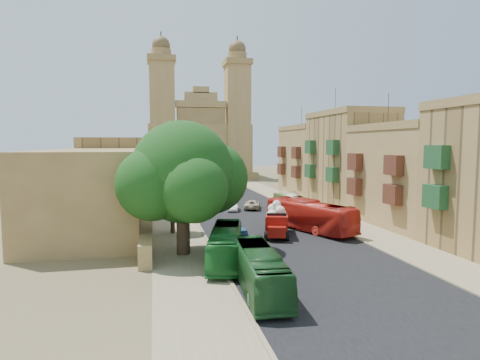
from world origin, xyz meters
name	(u,v)px	position (x,y,z in m)	size (l,w,h in m)	color
ground	(310,260)	(0.00, 0.00, 0.00)	(260.00, 260.00, 0.00)	brown
road_surface	(234,204)	(0.00, 30.00, 0.01)	(14.00, 140.00, 0.01)	black
sidewalk_east	(294,202)	(9.50, 30.00, 0.01)	(5.00, 140.00, 0.01)	#897859
sidewalk_west	(171,206)	(-9.50, 30.00, 0.01)	(5.00, 140.00, 0.01)	#897859
kerb_east	(279,202)	(7.00, 30.00, 0.06)	(0.25, 140.00, 0.12)	#897859
kerb_west	(188,205)	(-7.00, 30.00, 0.06)	(0.25, 140.00, 0.12)	#897859
townhouse_b	(408,174)	(15.95, 11.00, 5.66)	(9.00, 14.00, 14.90)	olive
townhouse_c	(349,159)	(15.95, 25.00, 6.91)	(9.00, 14.00, 17.40)	#9B7A46
townhouse_d	(312,160)	(15.95, 39.00, 6.16)	(9.00, 14.00, 15.90)	olive
west_wall	(148,212)	(-12.50, 20.00, 0.90)	(1.00, 40.00, 1.80)	olive
west_building_low	(97,188)	(-18.00, 18.00, 4.20)	(10.00, 28.00, 8.40)	olive
west_building_mid	(117,167)	(-18.00, 44.00, 5.00)	(10.00, 22.00, 10.00)	#9B7A46
church	(199,142)	(0.00, 78.61, 9.52)	(28.00, 22.50, 36.30)	olive
ficus_tree	(184,176)	(-9.40, 4.01, 6.46)	(10.94, 10.06, 10.94)	#35261A
street_tree_a	(172,199)	(-10.00, 12.00, 3.51)	(3.41, 3.41, 5.24)	#35261A
street_tree_b	(168,190)	(-10.00, 24.00, 3.03)	(2.95, 2.95, 4.54)	#35261A
street_tree_c	(165,180)	(-10.00, 36.00, 3.34)	(3.24, 3.24, 4.99)	#35261A
street_tree_d	(164,177)	(-10.00, 48.00, 2.92)	(2.84, 2.84, 4.37)	#35261A
red_truck	(277,221)	(-0.03, 8.74, 1.49)	(3.75, 6.14, 3.39)	maroon
olive_pickup	(288,203)	(6.06, 22.85, 1.05)	(2.79, 5.40, 2.15)	#405520
bus_green_south	(259,270)	(-5.54, -5.34, 1.31)	(2.21, 9.43, 2.63)	#1B4B20
bus_green_north	(226,245)	(-6.50, 1.00, 1.33)	(2.24, 9.58, 2.67)	#166121
bus_red_east	(309,216)	(4.02, 10.25, 1.58)	(2.66, 11.36, 3.16)	red
bus_cream_east	(292,202)	(6.50, 22.67, 1.19)	(2.00, 8.56, 2.39)	#FFE9BC
car_blue_a	(233,227)	(-4.12, 10.24, 0.68)	(1.60, 3.99, 1.36)	teal
car_white_a	(232,206)	(-1.44, 24.35, 0.64)	(1.35, 3.86, 1.27)	white
car_cream	(252,204)	(1.52, 25.04, 0.63)	(2.09, 4.53, 1.26)	#C2AD95
car_dkblue	(198,188)	(-3.44, 49.40, 0.54)	(1.50, 3.69, 1.07)	#131255
car_white_b	(233,191)	(1.98, 41.09, 0.69)	(1.62, 4.03, 1.37)	silver
car_blue_b	(198,182)	(-2.10, 61.37, 0.59)	(1.25, 3.60, 1.19)	#486DAB
pedestrian_a	(348,217)	(9.37, 12.08, 0.94)	(0.69, 0.45, 1.89)	black
pedestrian_c	(322,213)	(7.50, 14.87, 0.98)	(1.15, 0.48, 1.96)	#2D2E32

